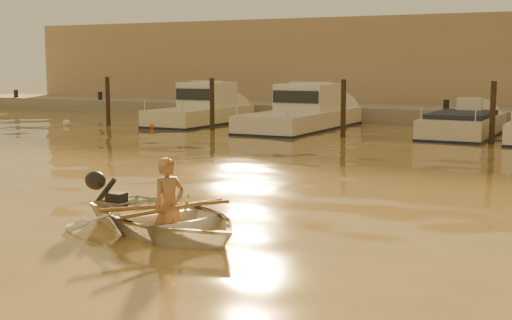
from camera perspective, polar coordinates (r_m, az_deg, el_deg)
The scene contains 19 objects.
ground_plane at distance 13.03m, azimuth -13.68°, elevation -3.74°, with size 160.00×160.00×0.00m, color olive.
dinghy at distance 10.87m, azimuth -7.25°, elevation -4.69°, with size 2.31×3.23×0.67m, color silver.
person at distance 10.75m, azimuth -6.98°, elevation -3.68°, with size 0.53×0.35×1.45m, color #9C714E.
outboard_motor at distance 12.12m, azimuth -11.16°, elevation -3.18°, with size 0.90×0.40×0.70m, color black, non-canonical shape.
oar_port at distance 10.63m, azimuth -6.53°, elevation -3.84°, with size 0.06×0.06×2.10m, color brown.
oar_starboard at distance 10.79m, azimuth -7.12°, elevation -3.67°, with size 0.06×0.06×2.10m, color brown.
moored_boat_1 at distance 30.17m, azimuth -4.48°, elevation 4.06°, with size 2.18×6.50×1.75m, color beige, non-canonical shape.
moored_boat_2 at distance 28.00m, azimuth 3.74°, elevation 3.78°, with size 2.47×8.20×1.75m, color silver, non-canonical shape.
moored_boat_3 at distance 26.21m, azimuth 16.24°, elevation 2.35°, with size 2.15×6.18×0.95m, color beige, non-canonical shape.
piling_0 at distance 30.15m, azimuth -11.76°, elevation 4.44°, with size 0.18×0.18×2.20m, color #2D2319.
piling_1 at distance 27.30m, azimuth -3.53°, elevation 4.26°, with size 0.18×0.18×2.20m, color #2D2319.
piling_2 at distance 25.02m, azimuth 6.99°, elevation 3.91°, with size 0.18×0.18×2.20m, color #2D2319.
piling_3 at distance 23.77m, azimuth 18.40°, elevation 3.37°, with size 0.18×0.18×2.20m, color #2D2319.
fender_a at distance 30.44m, azimuth -14.92°, elevation 2.87°, with size 0.30×0.30×0.30m, color silver.
fender_b at distance 28.16m, azimuth -8.20°, elevation 2.67°, with size 0.30×0.30×0.30m, color #C84F17.
fender_c at distance 24.69m, azimuth 1.68°, elevation 2.05°, with size 0.30×0.30×0.30m, color silver.
fender_d at distance 24.33m, azimuth 13.94°, elevation 1.74°, with size 0.30×0.30×0.30m, color orange.
quay at distance 32.34m, azimuth 12.03°, elevation 3.32°, with size 52.00×4.00×1.00m, color gray.
waterfront_building at distance 37.59m, azimuth 14.34°, elevation 7.27°, with size 46.00×7.00×4.80m, color #9E8466.
Camera 1 is at (8.39, -9.64, 2.54)m, focal length 50.00 mm.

